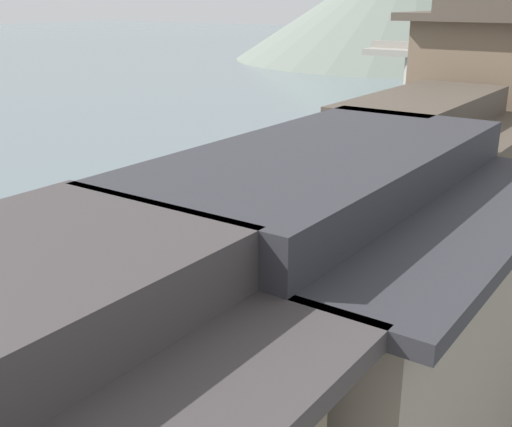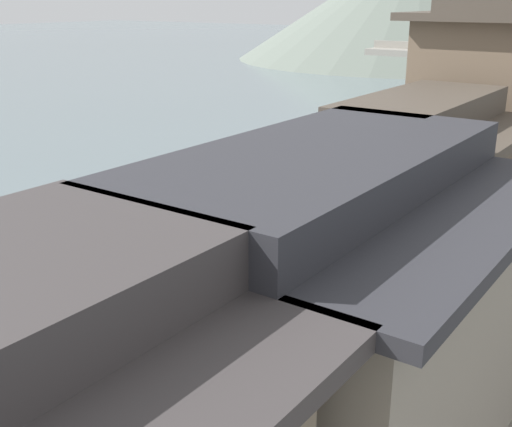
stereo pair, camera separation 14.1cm
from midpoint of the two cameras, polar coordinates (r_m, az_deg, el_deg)
boat_moored_nearest at (r=40.21m, az=19.22°, el=4.64°), size 1.38×4.63×0.34m
boat_moored_third at (r=30.09m, az=11.65°, el=1.04°), size 1.78×4.15×0.72m
boat_moored_far at (r=48.53m, az=21.39°, el=6.76°), size 1.20×4.09×0.54m
boat_midriver_drifting at (r=18.99m, az=-4.51°, el=-9.42°), size 1.23×5.77×0.83m
house_waterfront_second at (r=11.70m, az=5.41°, el=-9.20°), size 6.98×7.85×6.14m
house_waterfront_tall at (r=17.48m, az=13.80°, el=0.05°), size 5.32×6.13×6.14m
house_waterfront_narrow at (r=23.92m, az=20.49°, el=7.59°), size 5.18×7.79×8.74m
stone_bridge at (r=62.54m, az=20.55°, el=12.26°), size 25.20×2.40×5.15m
hill_far_west at (r=106.55m, az=14.06°, el=18.10°), size 55.70×55.70×17.79m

